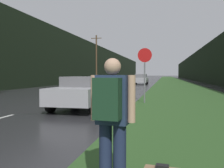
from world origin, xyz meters
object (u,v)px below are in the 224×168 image
object	(u,v)px
car_passing_near	(83,92)
car_passing_far	(141,79)
stop_sign	(145,69)
hitchhiker_with_backpack	(112,115)

from	to	relation	value
car_passing_near	car_passing_far	size ratio (longest dim) A/B	0.88
stop_sign	car_passing_far	xyz separation A→B (m)	(-2.42, 23.03, -0.98)
car_passing_near	car_passing_far	distance (m)	25.46
car_passing_near	car_passing_far	world-z (taller)	car_passing_far
hitchhiker_with_backpack	car_passing_far	bearing A→B (deg)	100.21
stop_sign	hitchhiker_with_backpack	world-z (taller)	stop_sign
car_passing_near	stop_sign	bearing A→B (deg)	-134.87
hitchhiker_with_backpack	car_passing_far	size ratio (longest dim) A/B	0.36
stop_sign	hitchhiker_with_backpack	distance (m)	9.28
stop_sign	hitchhiker_with_backpack	size ratio (longest dim) A/B	1.68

